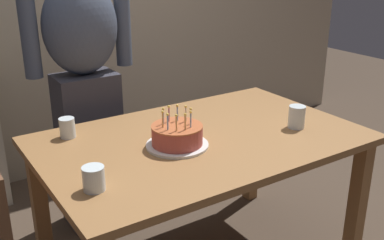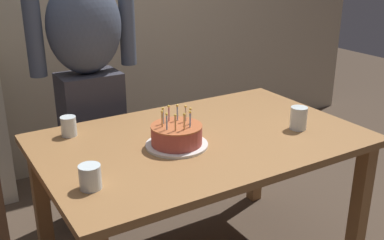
% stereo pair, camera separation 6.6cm
% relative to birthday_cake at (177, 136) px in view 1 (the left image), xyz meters
% --- Properties ---
extents(dining_table, '(1.50, 0.96, 0.74)m').
position_rel_birthday_cake_xyz_m(dining_table, '(0.15, 0.03, -0.15)').
color(dining_table, olive).
rests_on(dining_table, ground_plane).
extents(birthday_cake, '(0.28, 0.28, 0.18)m').
position_rel_birthday_cake_xyz_m(birthday_cake, '(0.00, 0.00, 0.00)').
color(birthday_cake, white).
rests_on(birthday_cake, dining_table).
extents(water_glass_near, '(0.08, 0.08, 0.11)m').
position_rel_birthday_cake_xyz_m(water_glass_near, '(0.61, -0.13, 0.01)').
color(water_glass_near, silver).
rests_on(water_glass_near, dining_table).
extents(water_glass_far, '(0.08, 0.08, 0.09)m').
position_rel_birthday_cake_xyz_m(water_glass_far, '(-0.46, -0.17, -0.00)').
color(water_glass_far, silver).
rests_on(water_glass_far, dining_table).
extents(water_glass_side, '(0.07, 0.07, 0.09)m').
position_rel_birthday_cake_xyz_m(water_glass_side, '(-0.37, 0.37, -0.00)').
color(water_glass_side, silver).
rests_on(water_glass_side, dining_table).
extents(person_man_bearded, '(0.61, 0.27, 1.66)m').
position_rel_birthday_cake_xyz_m(person_man_bearded, '(-0.13, 0.77, 0.09)').
color(person_man_bearded, '#33333D').
rests_on(person_man_bearded, ground_plane).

